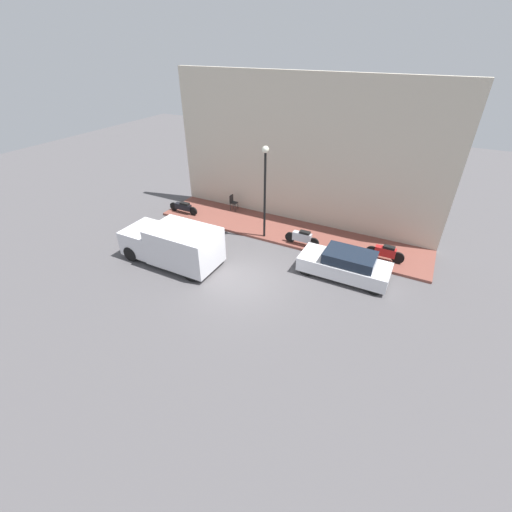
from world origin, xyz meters
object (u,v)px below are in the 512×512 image
at_px(parked_car, 345,265).
at_px(streetlamp, 265,180).
at_px(scooter_silver, 302,237).
at_px(cafe_chair, 233,202).
at_px(motorcycle_red, 385,252).
at_px(delivery_van, 172,244).
at_px(motorcycle_black, 183,207).

xyz_separation_m(parked_car, streetlamp, (1.47, 4.79, 2.68)).
xyz_separation_m(scooter_silver, cafe_chair, (2.06, 5.37, 0.12)).
bearing_deg(motorcycle_red, delivery_van, 116.86).
distance_m(streetlamp, cafe_chair, 4.67).
distance_m(delivery_van, cafe_chair, 6.21).
distance_m(delivery_van, scooter_silver, 6.52).
bearing_deg(scooter_silver, motorcycle_black, 88.04).
distance_m(parked_car, cafe_chair, 8.80).
relative_size(parked_car, scooter_silver, 2.17).
relative_size(scooter_silver, motorcycle_black, 0.92).
xyz_separation_m(motorcycle_red, streetlamp, (-0.54, 6.20, 2.74)).
relative_size(motorcycle_black, motorcycle_red, 1.11).
distance_m(parked_car, motorcycle_black, 10.64).
xyz_separation_m(motorcycle_black, cafe_chair, (1.79, -2.46, 0.17)).
bearing_deg(motorcycle_red, parked_car, 144.99).
relative_size(scooter_silver, cafe_chair, 1.91).
bearing_deg(streetlamp, cafe_chair, 56.55).
distance_m(delivery_van, motorcycle_red, 10.19).
bearing_deg(scooter_silver, parked_car, -120.31).
relative_size(delivery_van, scooter_silver, 2.63).
bearing_deg(streetlamp, motorcycle_red, -85.00).
bearing_deg(parked_car, delivery_van, 108.62).
height_order(parked_car, motorcycle_red, parked_car).
distance_m(delivery_van, motorcycle_black, 5.25).
xyz_separation_m(delivery_van, cafe_chair, (6.19, 0.35, -0.30)).
xyz_separation_m(parked_car, motorcycle_red, (2.01, -1.41, -0.06)).
distance_m(delivery_van, streetlamp, 5.49).
distance_m(motorcycle_black, motorcycle_red, 11.90).
bearing_deg(delivery_van, scooter_silver, -50.51).
bearing_deg(scooter_silver, motorcycle_red, -83.49).
relative_size(delivery_van, cafe_chair, 5.03).
distance_m(scooter_silver, motorcycle_red, 4.09).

